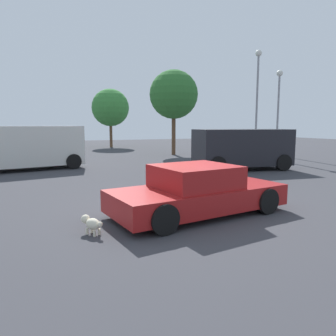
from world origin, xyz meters
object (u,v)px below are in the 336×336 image
(light_post_far, at_px, (279,98))
(sedan_foreground, at_px, (197,192))
(suv_dark, at_px, (242,148))
(dog, at_px, (91,223))
(light_post_near, at_px, (257,86))
(van_white, at_px, (24,146))

(light_post_far, bearing_deg, sedan_foreground, -136.87)
(suv_dark, bearing_deg, sedan_foreground, -125.98)
(sedan_foreground, height_order, dog, sedan_foreground)
(dog, distance_m, light_post_far, 19.69)
(suv_dark, bearing_deg, light_post_near, 54.16)
(sedan_foreground, height_order, van_white, van_white)
(van_white, bearing_deg, light_post_near, -6.14)
(suv_dark, height_order, light_post_near, light_post_near)
(sedan_foreground, bearing_deg, dog, -178.15)
(sedan_foreground, bearing_deg, light_post_near, 38.68)
(van_white, xyz_separation_m, suv_dark, (9.99, -3.91, -0.08))
(light_post_near, distance_m, light_post_far, 1.96)
(sedan_foreground, distance_m, light_post_near, 16.29)
(sedan_foreground, bearing_deg, suv_dark, 38.61)
(sedan_foreground, bearing_deg, van_white, 103.73)
(suv_dark, bearing_deg, light_post_far, 44.81)
(van_white, distance_m, light_post_far, 16.99)
(van_white, relative_size, suv_dark, 1.18)
(dog, bearing_deg, light_post_far, -82.92)
(dog, bearing_deg, light_post_near, -79.13)
(suv_dark, relative_size, light_post_near, 0.66)
(suv_dark, bearing_deg, van_white, 164.87)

